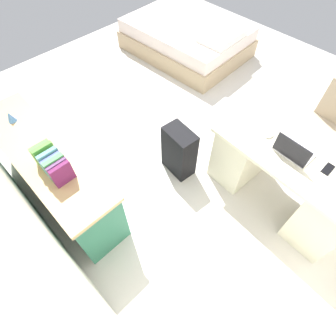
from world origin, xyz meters
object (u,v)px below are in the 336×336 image
Objects in this scene: desk at (283,178)px; computer_mouse at (270,135)px; cell_phone_near_laptop at (328,169)px; figurine_small at (10,117)px; office_chair at (323,132)px; bed at (187,38)px; laptop at (293,151)px; credenza at (54,174)px; suitcase_black at (179,152)px.

computer_mouse reaches higher than desk.
desk is 10.84× the size of cell_phone_near_laptop.
computer_mouse is 2.45m from figurine_small.
office_chair is 0.88m from cell_phone_near_laptop.
bed is (2.62, -0.61, -0.18)m from office_chair.
figurine_small is (2.41, 1.63, 0.04)m from cell_phone_near_laptop.
credenza is at bearing 44.25° from laptop.
credenza is at bearing 41.28° from cell_phone_near_laptop.
laptop is at bearing 41.15° from desk.
bed is at bearing -25.21° from cell_phone_near_laptop.
computer_mouse is at bearing -129.70° from credenza.
bed is at bearing -29.57° from laptop.
laptop is (0.03, 0.86, 0.37)m from office_chair.
figurine_small is (2.14, 2.41, 0.37)m from office_chair.
cell_phone_near_laptop is (-0.30, -0.08, -0.04)m from laptop.
office_chair is at bearing -131.59° from figurine_small.
cell_phone_near_laptop is (-0.27, 0.78, 0.33)m from office_chair.
cell_phone_near_laptop is (-1.25, -0.49, 0.44)m from suitcase_black.
computer_mouse is (-1.33, -1.60, 0.39)m from credenza.
suitcase_black is at bearing 21.77° from cell_phone_near_laptop.
desk reaches higher than bed.
office_chair is at bearing -121.86° from suitcase_black.
suitcase_black is at bearing -119.21° from credenza.
computer_mouse is (0.26, -0.06, -0.03)m from laptop.
desk is 0.82m from office_chair.
laptop is at bearing 170.98° from computer_mouse.
desk is at bearing -150.12° from suitcase_black.
credenza is at bearing 56.11° from office_chair.
figurine_small is at bearing 50.49° from suitcase_black.
computer_mouse is at bearing 70.51° from office_chair.
cell_phone_near_laptop is at bearing -145.88° from figurine_small.
laptop is 0.31m from cell_phone_near_laptop.
cell_phone_near_laptop is at bearing -174.19° from computer_mouse.
cell_phone_near_laptop reaches higher than bed.
laptop reaches higher than credenza.
desk reaches higher than suitcase_black.
suitcase_black is (-1.64, 1.88, 0.06)m from bed.
suitcase_black is 1.14m from laptop.
suitcase_black is at bearing 24.02° from desk.
laptop reaches higher than cell_phone_near_laptop.
cell_phone_near_laptop is at bearing -152.83° from suitcase_black.
computer_mouse is 0.91× the size of figurine_small.
figurine_small reaches higher than computer_mouse.
suitcase_black is at bearing 23.11° from laptop.
office_chair is 0.91m from computer_mouse.
office_chair is 0.93m from laptop.
bed is at bearing -80.90° from figurine_small.
office_chair is 2.90m from credenza.
desk is at bearing 151.44° from bed.
suitcase_black is 1.87× the size of laptop.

